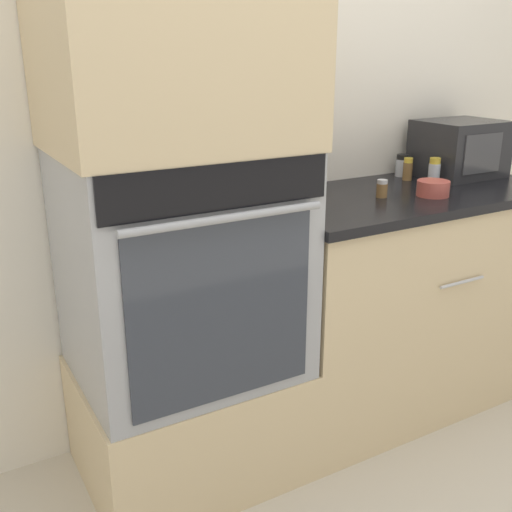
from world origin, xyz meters
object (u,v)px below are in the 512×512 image
(wall_oven, at_px, (182,264))
(condiment_jar_mid, at_px, (402,166))
(condiment_jar_near, at_px, (408,169))
(condiment_jar_far, at_px, (382,189))
(knife_block, at_px, (287,168))
(condiment_jar_back, at_px, (434,171))
(microwave, at_px, (459,148))
(bowl, at_px, (433,188))

(wall_oven, distance_m, condiment_jar_mid, 1.20)
(condiment_jar_near, relative_size, condiment_jar_far, 1.42)
(condiment_jar_mid, distance_m, condiment_jar_far, 0.44)
(knife_block, xyz_separation_m, condiment_jar_back, (0.66, -0.10, -0.06))
(knife_block, bearing_deg, condiment_jar_mid, 7.26)
(wall_oven, height_order, condiment_jar_back, wall_oven)
(condiment_jar_mid, bearing_deg, microwave, -27.55)
(bowl, xyz_separation_m, condiment_jar_mid, (0.16, 0.35, 0.02))
(bowl, height_order, condiment_jar_back, condiment_jar_back)
(condiment_jar_back, bearing_deg, wall_oven, -177.64)
(condiment_jar_near, bearing_deg, bowl, -114.68)
(knife_block, bearing_deg, condiment_jar_back, -8.87)
(wall_oven, distance_m, bowl, 1.02)
(condiment_jar_near, xyz_separation_m, condiment_jar_far, (-0.31, -0.19, -0.01))
(bowl, relative_size, condiment_jar_near, 1.29)
(condiment_jar_mid, xyz_separation_m, condiment_jar_back, (0.00, -0.19, 0.01))
(condiment_jar_far, bearing_deg, knife_block, 149.89)
(condiment_jar_near, distance_m, condiment_jar_mid, 0.08)
(wall_oven, height_order, bowl, wall_oven)
(microwave, relative_size, condiment_jar_mid, 3.67)
(wall_oven, relative_size, bowl, 6.13)
(knife_block, relative_size, condiment_jar_back, 2.41)
(microwave, height_order, knife_block, knife_block)
(knife_block, distance_m, condiment_jar_mid, 0.67)
(microwave, bearing_deg, condiment_jar_far, -165.03)
(microwave, height_order, condiment_jar_mid, microwave)
(bowl, bearing_deg, microwave, 31.21)
(condiment_jar_far, bearing_deg, condiment_jar_near, 31.72)
(wall_oven, height_order, condiment_jar_mid, wall_oven)
(microwave, xyz_separation_m, knife_block, (-0.88, 0.03, -0.01))
(wall_oven, bearing_deg, microwave, 5.02)
(wall_oven, relative_size, condiment_jar_mid, 7.91)
(wall_oven, xyz_separation_m, condiment_jar_near, (1.12, 0.16, 0.18))
(knife_block, distance_m, condiment_jar_far, 0.37)
(condiment_jar_back, bearing_deg, condiment_jar_far, -167.38)
(condiment_jar_near, distance_m, condiment_jar_far, 0.36)
(microwave, bearing_deg, wall_oven, -174.98)
(microwave, relative_size, condiment_jar_far, 5.20)
(bowl, bearing_deg, condiment_jar_back, 43.87)
(knife_block, distance_m, condiment_jar_back, 0.67)
(condiment_jar_near, height_order, condiment_jar_back, condiment_jar_back)
(condiment_jar_near, distance_m, condiment_jar_back, 0.12)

